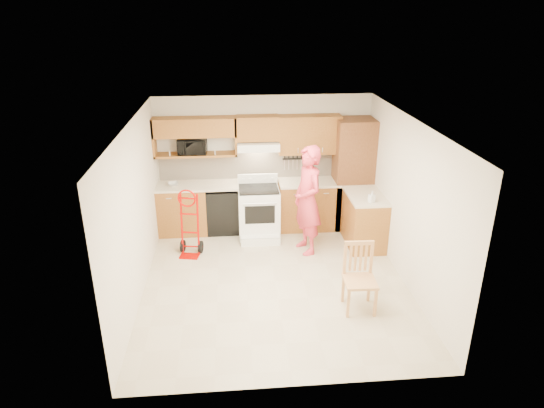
{
  "coord_description": "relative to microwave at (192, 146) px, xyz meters",
  "views": [
    {
      "loc": [
        -0.61,
        -6.43,
        3.97
      ],
      "look_at": [
        0.0,
        0.5,
        1.1
      ],
      "focal_mm": 31.7,
      "sensor_mm": 36.0,
      "label": 1
    }
  ],
  "objects": [
    {
      "name": "lower_cab_right",
      "position": [
        2.14,
        -0.14,
        -1.18
      ],
      "size": [
        1.14,
        0.6,
        0.9
      ],
      "primitive_type": "cube",
      "color": "#995D28",
      "rests_on": "ground"
    },
    {
      "name": "wall_front",
      "position": [
        1.31,
        -4.34,
        -0.38
      ],
      "size": [
        4.0,
        0.02,
        2.5
      ],
      "primitive_type": "cube",
      "color": "beige",
      "rests_on": "ground"
    },
    {
      "name": "floor",
      "position": [
        1.31,
        -2.08,
        -1.64
      ],
      "size": [
        4.0,
        4.5,
        0.02
      ],
      "primitive_type": "cube",
      "color": "#C2B597",
      "rests_on": "ground"
    },
    {
      "name": "microwave",
      "position": [
        0.0,
        0.0,
        0.0
      ],
      "size": [
        0.53,
        0.37,
        0.28
      ],
      "primitive_type": "imported",
      "rotation": [
        0.0,
        0.0,
        -0.05
      ],
      "color": "black",
      "rests_on": "upper_shelf_mw"
    },
    {
      "name": "dishwasher",
      "position": [
        0.51,
        -0.14,
        -1.21
      ],
      "size": [
        0.6,
        0.6,
        0.85
      ],
      "primitive_type": "cube",
      "color": "black",
      "rests_on": "ground"
    },
    {
      "name": "cab_return_right",
      "position": [
        3.01,
        -0.94,
        -1.18
      ],
      "size": [
        0.6,
        1.0,
        0.9
      ],
      "primitive_type": "cube",
      "color": "#995D28",
      "rests_on": "ground"
    },
    {
      "name": "upper_cab_right",
      "position": [
        2.14,
        0.0,
        0.17
      ],
      "size": [
        1.14,
        0.33,
        0.7
      ],
      "primitive_type": "cube",
      "color": "#995D28",
      "rests_on": "wall_back"
    },
    {
      "name": "countertop_return",
      "position": [
        3.01,
        -0.94,
        -0.71
      ],
      "size": [
        0.63,
        1.0,
        0.04
      ],
      "primitive_type": "cube",
      "color": "beige",
      "rests_on": "cab_return_right"
    },
    {
      "name": "upper_cab_left",
      "position": [
        0.06,
        0.0,
        0.35
      ],
      "size": [
        1.5,
        0.33,
        0.34
      ],
      "primitive_type": "cube",
      "color": "#995D28",
      "rests_on": "wall_back"
    },
    {
      "name": "dining_chair",
      "position": [
        2.42,
        -2.92,
        -1.15
      ],
      "size": [
        0.45,
        0.49,
        0.97
      ],
      "primitive_type": null,
      "rotation": [
        0.0,
        0.0,
        -0.04
      ],
      "color": "tan",
      "rests_on": "ground"
    },
    {
      "name": "hand_truck",
      "position": [
        -0.06,
        -1.08,
        -1.09
      ],
      "size": [
        0.49,
        0.46,
        1.08
      ],
      "primitive_type": null,
      "rotation": [
        0.0,
        0.0,
        -0.19
      ],
      "color": "#BD0600",
      "rests_on": "ground"
    },
    {
      "name": "range_hood",
      "position": [
        1.19,
        -0.06,
        -0.0
      ],
      "size": [
        0.76,
        0.46,
        0.14
      ],
      "primitive_type": "cube",
      "color": "white",
      "rests_on": "wall_back"
    },
    {
      "name": "range",
      "position": [
        1.17,
        -0.45,
        -1.08
      ],
      "size": [
        0.74,
        0.98,
        1.1
      ],
      "primitive_type": null,
      "color": "white",
      "rests_on": "ground"
    },
    {
      "name": "wall_left",
      "position": [
        -0.7,
        -2.08,
        -0.38
      ],
      "size": [
        0.02,
        4.5,
        2.5
      ],
      "primitive_type": "cube",
      "color": "beige",
      "rests_on": "ground"
    },
    {
      "name": "wall_back",
      "position": [
        1.31,
        0.17,
        -0.38
      ],
      "size": [
        4.0,
        0.02,
        2.5
      ],
      "primitive_type": "cube",
      "color": "beige",
      "rests_on": "ground"
    },
    {
      "name": "ceiling",
      "position": [
        1.31,
        -2.08,
        0.88
      ],
      "size": [
        4.0,
        4.5,
        0.02
      ],
      "primitive_type": "cube",
      "color": "white",
      "rests_on": "ground"
    },
    {
      "name": "upper_cab_center",
      "position": [
        1.19,
        0.0,
        0.31
      ],
      "size": [
        0.76,
        0.33,
        0.44
      ],
      "primitive_type": "cube",
      "color": "#995D28",
      "rests_on": "wall_back"
    },
    {
      "name": "bowl",
      "position": [
        -0.38,
        -0.14,
        -0.67
      ],
      "size": [
        0.23,
        0.23,
        0.05
      ],
      "primitive_type": "imported",
      "rotation": [
        0.0,
        0.0,
        0.18
      ],
      "color": "white",
      "rests_on": "countertop_left"
    },
    {
      "name": "countertop_left",
      "position": [
        0.06,
        -0.13,
        -0.71
      ],
      "size": [
        1.5,
        0.63,
        0.04
      ],
      "primitive_type": "cube",
      "color": "beige",
      "rests_on": "lower_cab_left"
    },
    {
      "name": "wall_right",
      "position": [
        3.32,
        -2.08,
        -0.38
      ],
      "size": [
        0.02,
        4.5,
        2.5
      ],
      "primitive_type": "cube",
      "color": "beige",
      "rests_on": "ground"
    },
    {
      "name": "countertop_right",
      "position": [
        2.14,
        -0.13,
        -0.71
      ],
      "size": [
        1.14,
        0.63,
        0.04
      ],
      "primitive_type": "cube",
      "color": "beige",
      "rests_on": "lower_cab_right"
    },
    {
      "name": "pantry_tall",
      "position": [
        2.96,
        -0.14,
        -0.58
      ],
      "size": [
        0.7,
        0.6,
        2.1
      ],
      "primitive_type": "cube",
      "color": "brown",
      "rests_on": "ground"
    },
    {
      "name": "knife_strip",
      "position": [
        1.86,
        0.12,
        -0.39
      ],
      "size": [
        0.4,
        0.05,
        0.29
      ],
      "primitive_type": null,
      "color": "black",
      "rests_on": "backsplash"
    },
    {
      "name": "soap_bottle",
      "position": [
        3.01,
        -1.26,
        -0.59
      ],
      "size": [
        0.12,
        0.12,
        0.2
      ],
      "primitive_type": "imported",
      "rotation": [
        0.0,
        0.0,
        0.39
      ],
      "color": "white",
      "rests_on": "countertop_return"
    },
    {
      "name": "person",
      "position": [
        1.96,
        -1.11,
        -0.69
      ],
      "size": [
        0.63,
        0.79,
        1.89
      ],
      "primitive_type": "imported",
      "rotation": [
        0.0,
        0.0,
        -1.28
      ],
      "color": "#D63647",
      "rests_on": "ground"
    },
    {
      "name": "lower_cab_left",
      "position": [
        -0.24,
        -0.14,
        -1.18
      ],
      "size": [
        0.9,
        0.6,
        0.9
      ],
      "primitive_type": "cube",
      "color": "#995D28",
      "rests_on": "ground"
    },
    {
      "name": "upper_shelf_mw",
      "position": [
        0.06,
        0.0,
        -0.16
      ],
      "size": [
        1.5,
        0.33,
        0.04
      ],
      "primitive_type": "cube",
      "color": "#995D28",
      "rests_on": "wall_back"
    },
    {
      "name": "backsplash",
      "position": [
        1.31,
        0.15,
        -0.43
      ],
      "size": [
        3.92,
        0.03,
        0.55
      ],
      "primitive_type": "cube",
      "color": "beige",
      "rests_on": "wall_back"
    }
  ]
}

